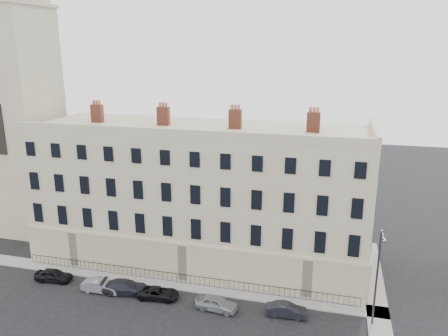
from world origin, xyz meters
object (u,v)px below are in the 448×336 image
(car_e, at_px, (216,303))
(car_f, at_px, (287,310))
(car_a, at_px, (54,275))
(streetlamp, at_px, (377,275))
(car_c, at_px, (125,287))
(car_d, at_px, (158,293))
(car_b, at_px, (101,286))

(car_e, xyz_separation_m, car_f, (6.35, 0.62, -0.06))
(car_a, bearing_deg, streetlamp, -95.13)
(car_c, distance_m, car_d, 3.49)
(car_a, height_order, car_f, car_a)
(car_a, relative_size, car_f, 1.04)
(car_b, relative_size, car_f, 1.06)
(car_f, bearing_deg, streetlamp, -89.64)
(car_f, xyz_separation_m, streetlamp, (7.33, 0.48, 4.30))
(car_c, bearing_deg, streetlamp, -97.78)
(car_b, relative_size, car_e, 0.99)
(car_b, bearing_deg, car_d, -87.71)
(car_a, height_order, car_d, car_a)
(car_e, bearing_deg, car_c, 92.15)
(car_f, bearing_deg, car_a, 86.33)
(car_f, height_order, streetlamp, streetlamp)
(car_a, xyz_separation_m, car_b, (5.79, -0.61, -0.01))
(car_d, height_order, car_e, car_e)
(car_b, distance_m, car_c, 2.44)
(car_e, height_order, streetlamp, streetlamp)
(car_b, distance_m, car_f, 18.12)
(car_d, distance_m, car_f, 12.21)
(car_e, height_order, car_f, car_e)
(car_e, relative_size, streetlamp, 0.44)
(car_c, xyz_separation_m, car_d, (3.49, -0.06, -0.11))
(streetlamp, bearing_deg, car_f, -174.44)
(car_e, bearing_deg, car_a, 92.72)
(car_a, bearing_deg, car_b, -101.80)
(car_c, relative_size, streetlamp, 0.52)
(car_c, distance_m, car_e, 9.36)
(car_a, bearing_deg, car_c, -97.56)
(car_a, distance_m, car_f, 23.90)
(car_c, distance_m, car_f, 15.70)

